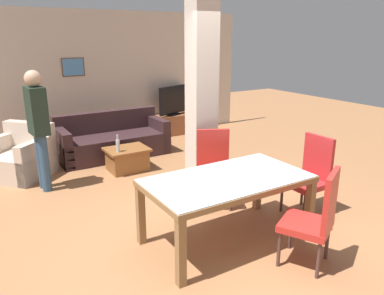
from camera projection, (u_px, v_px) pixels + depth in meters
ground_plane at (226, 239)px, 4.22m from camera, size 18.00×18.00×0.00m
back_wall at (90, 79)px, 7.66m from camera, size 7.20×0.09×2.70m
divider_pillar at (202, 100)px, 5.17m from camera, size 0.36×0.30×2.70m
dining_table at (227, 190)px, 4.05m from camera, size 1.77×0.97×0.75m
dining_chair_near_right at (315, 216)px, 3.61m from camera, size 0.62×0.62×1.01m
dining_chair_head_right at (310, 173)px, 4.73m from camera, size 0.46×0.46×1.01m
dining_chair_far_right at (214, 166)px, 5.00m from camera, size 0.62×0.62×1.01m
sofa at (113, 141)px, 7.08m from camera, size 2.01×0.85×0.81m
armchair at (20, 159)px, 6.06m from camera, size 1.22×1.22×0.84m
coffee_table at (127, 159)px, 6.33m from camera, size 0.69×0.56×0.39m
bottle at (118, 145)px, 6.06m from camera, size 0.06×0.06×0.29m
tv_stand at (173, 124)px, 8.64m from camera, size 1.13×0.40×0.46m
tv_screen at (172, 101)px, 8.49m from camera, size 0.80×0.33×0.66m
standing_person at (38, 122)px, 5.31m from camera, size 0.25×0.40×1.75m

